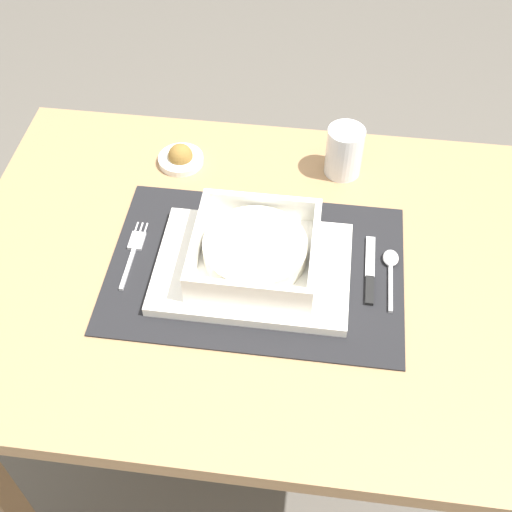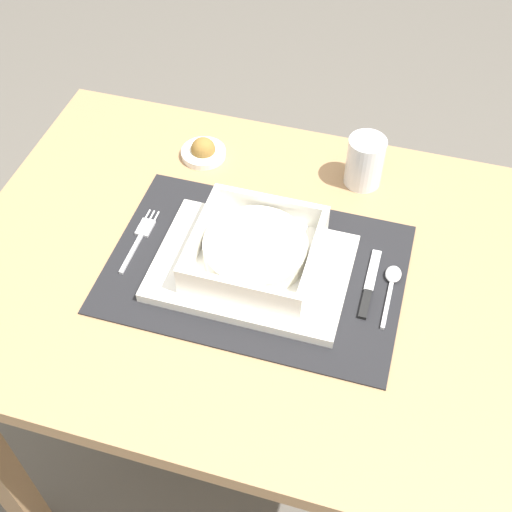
% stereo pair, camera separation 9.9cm
% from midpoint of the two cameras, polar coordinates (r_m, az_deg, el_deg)
% --- Properties ---
extents(ground_plane, '(6.00, 6.00, 0.00)m').
position_cam_midpoint_polar(ground_plane, '(1.65, -2.15, -17.20)').
color(ground_plane, '#59544C').
extents(dining_table, '(0.90, 0.66, 0.73)m').
position_cam_midpoint_polar(dining_table, '(1.12, -3.06, -4.67)').
color(dining_table, '#A37A51').
rests_on(dining_table, ground).
extents(placemat, '(0.44, 0.30, 0.00)m').
position_cam_midpoint_polar(placemat, '(1.01, -2.80, -1.21)').
color(placemat, black).
rests_on(placemat, dining_table).
extents(serving_plate, '(0.29, 0.20, 0.02)m').
position_cam_midpoint_polar(serving_plate, '(1.00, -3.10, -1.20)').
color(serving_plate, white).
rests_on(serving_plate, placemat).
extents(porridge_bowl, '(0.18, 0.18, 0.05)m').
position_cam_midpoint_polar(porridge_bowl, '(0.99, -2.95, 0.25)').
color(porridge_bowl, white).
rests_on(porridge_bowl, serving_plate).
extents(fork, '(0.02, 0.14, 0.00)m').
position_cam_midpoint_polar(fork, '(1.06, -12.99, 0.41)').
color(fork, silver).
rests_on(fork, placemat).
extents(spoon, '(0.02, 0.12, 0.01)m').
position_cam_midpoint_polar(spoon, '(1.02, 8.69, -0.87)').
color(spoon, silver).
rests_on(spoon, placemat).
extents(butter_knife, '(0.01, 0.13, 0.01)m').
position_cam_midpoint_polar(butter_knife, '(1.01, 6.91, -1.69)').
color(butter_knife, black).
rests_on(butter_knife, placemat).
extents(drinking_glass, '(0.06, 0.06, 0.09)m').
position_cam_midpoint_polar(drinking_glass, '(1.14, 5.03, 8.54)').
color(drinking_glass, white).
rests_on(drinking_glass, dining_table).
extents(condiment_saucer, '(0.08, 0.08, 0.04)m').
position_cam_midpoint_polar(condiment_saucer, '(1.19, -8.83, 8.14)').
color(condiment_saucer, white).
rests_on(condiment_saucer, dining_table).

